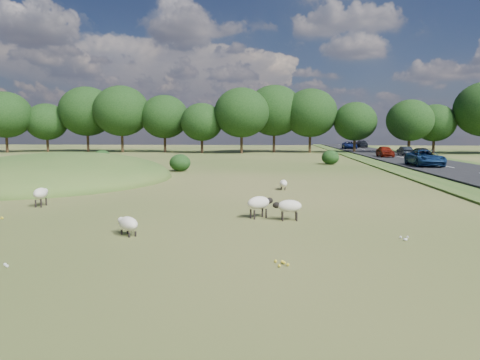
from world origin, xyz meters
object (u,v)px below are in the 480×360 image
object	(u,v)px
sheep_3	(128,224)
car_2	(385,151)
sheep_0	(259,203)
car_3	(425,158)
car_6	(405,151)
car_7	(361,144)
car_4	(349,145)
sheep_1	(289,206)
sheep_4	(41,193)
car_1	(420,153)
sheep_2	(283,184)

from	to	relation	value
sheep_3	car_2	distance (m)	48.34
sheep_0	car_3	world-z (taller)	car_3
car_2	car_6	world-z (taller)	car_2
car_7	car_4	bearing A→B (deg)	64.64
sheep_1	sheep_3	world-z (taller)	sheep_1
sheep_3	sheep_4	distance (m)	7.98
car_7	car_6	bearing A→B (deg)	90.00
sheep_4	car_4	world-z (taller)	car_4
sheep_3	sheep_4	xyz separation A→B (m)	(-6.05, 5.20, 0.21)
sheep_1	car_1	xyz separation A→B (m)	(17.51, 39.37, 0.31)
car_3	car_4	distance (m)	44.00
car_4	car_6	xyz separation A→B (m)	(3.80, -23.98, -0.11)
car_3	car_6	xyz separation A→B (m)	(3.80, 20.02, -0.15)
sheep_3	car_4	bearing A→B (deg)	-61.90
car_3	sheep_0	bearing A→B (deg)	-120.30
sheep_2	car_7	xyz separation A→B (m)	(17.61, 68.75, 0.64)
sheep_4	car_1	world-z (taller)	car_1
car_3	car_1	bearing A→B (deg)	74.24
car_3	car_7	size ratio (longest dim) A/B	1.05
sheep_0	sheep_4	xyz separation A→B (m)	(-10.34, 1.86, -0.01)
sheep_2	car_6	distance (m)	40.75
sheep_1	car_4	distance (m)	71.24
sheep_4	sheep_2	bearing A→B (deg)	-66.68
sheep_4	car_6	bearing A→B (deg)	-41.40
sheep_1	sheep_4	bearing A→B (deg)	-15.88
sheep_1	car_3	world-z (taller)	car_3
car_1	car_7	xyz separation A→B (m)	(0.00, 38.55, 0.13)
sheep_0	car_6	distance (m)	49.18
sheep_0	car_2	world-z (taller)	car_2
car_2	car_3	distance (m)	15.57
sheep_2	car_1	size ratio (longest dim) A/B	0.24
sheep_2	sheep_3	size ratio (longest dim) A/B	1.00
car_3	car_4	size ratio (longest dim) A/B	1.05
car_3	sheep_4	bearing A→B (deg)	-136.89
car_6	sheep_2	bearing A→B (deg)	64.40
sheep_2	sheep_4	distance (m)	13.33
sheep_0	car_3	size ratio (longest dim) A/B	0.22
sheep_1	car_7	distance (m)	79.87
sheep_2	car_4	distance (m)	62.28
sheep_0	sheep_1	bearing A→B (deg)	-59.17
sheep_3	car_2	xyz separation A→B (m)	(19.17, 44.38, 0.57)
sheep_0	sheep_1	world-z (taller)	sheep_0
sheep_1	car_6	size ratio (longest dim) A/B	0.31
sheep_4	car_4	distance (m)	72.16
car_3	car_6	distance (m)	20.38
car_1	car_2	bearing A→B (deg)	-28.93
sheep_1	sheep_2	xyz separation A→B (m)	(-0.09, 9.17, -0.20)
sheep_2	car_2	bearing A→B (deg)	159.43
car_2	car_7	size ratio (longest dim) A/B	0.81
sheep_0	sheep_3	bearing A→B (deg)	178.95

